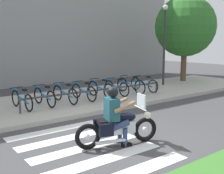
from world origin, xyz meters
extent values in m
plane|color=#424244|center=(0.00, 0.00, 0.00)|extent=(48.00, 48.00, 0.00)
cube|color=#B7B2A8|center=(0.00, 4.42, 0.07)|extent=(24.00, 4.40, 0.15)
cube|color=white|center=(-0.87, -1.60, 0.00)|extent=(2.80, 0.40, 0.01)
cube|color=white|center=(-0.87, -0.80, 0.00)|extent=(2.80, 0.40, 0.01)
cube|color=white|center=(-0.87, 0.00, 0.00)|extent=(2.80, 0.40, 0.01)
cube|color=white|center=(-0.87, 0.80, 0.00)|extent=(2.80, 0.40, 0.01)
cube|color=white|center=(-0.87, 1.60, 0.00)|extent=(2.80, 0.40, 0.01)
torus|color=black|center=(0.49, -0.53, 0.30)|extent=(0.61, 0.27, 0.60)
cylinder|color=silver|center=(0.49, -0.53, 0.30)|extent=(0.13, 0.13, 0.11)
torus|color=black|center=(-0.91, -0.13, 0.30)|extent=(0.61, 0.27, 0.60)
cylinder|color=silver|center=(-0.91, -0.13, 0.30)|extent=(0.13, 0.13, 0.11)
cube|color=silver|center=(-0.21, -0.33, 0.44)|extent=(0.85, 0.49, 0.28)
ellipsoid|color=black|center=(-0.02, -0.39, 0.66)|extent=(0.58, 0.41, 0.22)
cube|color=black|center=(-0.41, -0.27, 0.59)|extent=(0.62, 0.42, 0.10)
cube|color=black|center=(-0.50, -0.02, 0.48)|extent=(0.34, 0.20, 0.28)
cube|color=black|center=(-0.62, -0.44, 0.48)|extent=(0.34, 0.20, 0.28)
cylinder|color=silver|center=(0.35, -0.49, 0.85)|extent=(0.20, 0.60, 0.03)
sphere|color=white|center=(0.54, -0.54, 0.65)|extent=(0.18, 0.18, 0.18)
cube|color=silver|center=(0.38, -0.50, 1.03)|extent=(0.15, 0.40, 0.32)
cylinder|color=silver|center=(-0.49, -0.44, 0.18)|extent=(0.72, 0.28, 0.08)
cube|color=#1E4C59|center=(-0.36, -0.29, 0.89)|extent=(0.36, 0.46, 0.52)
sphere|color=black|center=(-0.33, -0.30, 1.29)|extent=(0.26, 0.26, 0.26)
cylinder|color=#9E7051|center=(-0.07, -0.14, 0.97)|extent=(0.52, 0.23, 0.26)
cylinder|color=#9E7051|center=(-0.20, -0.56, 0.97)|extent=(0.52, 0.23, 0.26)
cylinder|color=navy|center=(-0.17, -0.18, 0.53)|extent=(0.46, 0.26, 0.24)
cylinder|color=navy|center=(-0.05, -0.21, 0.23)|extent=(0.11, 0.11, 0.45)
cube|color=black|center=(-0.01, -0.22, 0.04)|extent=(0.26, 0.16, 0.08)
cylinder|color=navy|center=(-0.26, -0.48, 0.53)|extent=(0.46, 0.26, 0.24)
cylinder|color=navy|center=(-0.14, -0.52, 0.23)|extent=(0.11, 0.11, 0.45)
cube|color=black|center=(-0.10, -0.53, 0.04)|extent=(0.26, 0.16, 0.08)
torus|color=black|center=(-1.07, 4.50, 0.45)|extent=(0.10, 0.59, 0.59)
torus|color=black|center=(-0.97, 3.45, 0.45)|extent=(0.10, 0.59, 0.59)
cylinder|color=blue|center=(-1.02, 3.97, 0.51)|extent=(0.15, 0.94, 0.26)
cylinder|color=blue|center=(-0.99, 3.71, 0.66)|extent=(0.04, 0.04, 0.36)
cube|color=black|center=(-0.99, 3.71, 0.85)|extent=(0.12, 0.21, 0.06)
cylinder|color=black|center=(-1.06, 4.39, 0.85)|extent=(0.48, 0.08, 0.03)
cube|color=blue|center=(-1.07, 4.50, 0.78)|extent=(0.11, 0.29, 0.04)
torus|color=black|center=(-0.24, 4.45, 0.46)|extent=(0.11, 0.61, 0.61)
torus|color=black|center=(-0.15, 3.50, 0.46)|extent=(0.11, 0.61, 0.61)
cylinder|color=blue|center=(-0.19, 3.97, 0.52)|extent=(0.14, 0.86, 0.24)
cylinder|color=blue|center=(-0.17, 3.73, 0.68)|extent=(0.04, 0.04, 0.37)
cube|color=black|center=(-0.17, 3.73, 0.87)|extent=(0.12, 0.21, 0.06)
cylinder|color=black|center=(-0.23, 4.35, 0.87)|extent=(0.48, 0.08, 0.03)
cube|color=blue|center=(-0.24, 4.45, 0.79)|extent=(0.11, 0.29, 0.04)
torus|color=black|center=(0.58, 4.50, 0.46)|extent=(0.11, 0.62, 0.61)
torus|color=black|center=(0.68, 3.44, 0.46)|extent=(0.11, 0.62, 0.61)
cylinder|color=blue|center=(0.63, 3.97, 0.53)|extent=(0.15, 0.95, 0.26)
cylinder|color=blue|center=(0.65, 3.71, 0.68)|extent=(0.04, 0.04, 0.38)
cube|color=black|center=(0.65, 3.71, 0.87)|extent=(0.12, 0.21, 0.06)
cylinder|color=black|center=(0.59, 4.40, 0.87)|extent=(0.48, 0.08, 0.03)
cube|color=blue|center=(0.58, 4.50, 0.80)|extent=(0.11, 0.29, 0.04)
torus|color=black|center=(1.40, 4.48, 0.46)|extent=(0.11, 0.61, 0.60)
torus|color=black|center=(1.49, 3.47, 0.46)|extent=(0.11, 0.61, 0.60)
cylinder|color=blue|center=(1.45, 3.97, 0.52)|extent=(0.15, 0.91, 0.25)
cylinder|color=blue|center=(1.47, 3.72, 0.67)|extent=(0.04, 0.04, 0.37)
cube|color=black|center=(1.47, 3.72, 0.86)|extent=(0.12, 0.21, 0.06)
cylinder|color=black|center=(1.41, 4.38, 0.86)|extent=(0.48, 0.08, 0.03)
cube|color=blue|center=(1.40, 4.48, 0.79)|extent=(0.11, 0.29, 0.04)
torus|color=black|center=(2.22, 4.48, 0.48)|extent=(0.11, 0.65, 0.65)
torus|color=black|center=(2.32, 3.47, 0.48)|extent=(0.11, 0.65, 0.65)
cylinder|color=blue|center=(2.27, 3.97, 0.55)|extent=(0.15, 0.91, 0.25)
cylinder|color=blue|center=(2.29, 3.72, 0.71)|extent=(0.04, 0.04, 0.40)
cube|color=black|center=(2.29, 3.72, 0.91)|extent=(0.12, 0.21, 0.06)
cylinder|color=black|center=(2.23, 4.38, 0.91)|extent=(0.48, 0.08, 0.03)
cube|color=blue|center=(2.22, 4.48, 0.83)|extent=(0.11, 0.29, 0.04)
torus|color=black|center=(3.04, 4.45, 0.46)|extent=(0.11, 0.61, 0.61)
torus|color=black|center=(3.13, 3.50, 0.46)|extent=(0.11, 0.61, 0.61)
cylinder|color=blue|center=(3.09, 3.97, 0.52)|extent=(0.14, 0.85, 0.24)
cylinder|color=blue|center=(3.11, 3.74, 0.68)|extent=(0.04, 0.04, 0.37)
cube|color=black|center=(3.11, 3.74, 0.86)|extent=(0.12, 0.21, 0.06)
cylinder|color=black|center=(3.05, 4.35, 0.86)|extent=(0.48, 0.08, 0.03)
cube|color=blue|center=(3.04, 4.45, 0.79)|extent=(0.11, 0.29, 0.04)
torus|color=black|center=(3.86, 4.52, 0.48)|extent=(0.11, 0.65, 0.65)
torus|color=black|center=(3.96, 3.43, 0.48)|extent=(0.11, 0.65, 0.65)
cylinder|color=blue|center=(3.91, 3.97, 0.55)|extent=(0.15, 0.98, 0.26)
cylinder|color=blue|center=(3.93, 3.70, 0.71)|extent=(0.04, 0.04, 0.40)
cube|color=black|center=(3.93, 3.70, 0.91)|extent=(0.12, 0.21, 0.06)
cylinder|color=black|center=(3.87, 4.41, 0.91)|extent=(0.48, 0.08, 0.03)
cube|color=blue|center=(3.86, 4.52, 0.83)|extent=(0.11, 0.29, 0.04)
torus|color=black|center=(4.68, 4.51, 0.45)|extent=(0.10, 0.60, 0.59)
torus|color=black|center=(4.78, 3.44, 0.45)|extent=(0.10, 0.60, 0.59)
cylinder|color=blue|center=(4.73, 3.97, 0.51)|extent=(0.15, 0.96, 0.26)
cylinder|color=blue|center=(4.75, 3.70, 0.67)|extent=(0.04, 0.04, 0.36)
cube|color=black|center=(4.75, 3.70, 0.85)|extent=(0.12, 0.21, 0.06)
cylinder|color=black|center=(4.69, 4.40, 0.85)|extent=(0.48, 0.08, 0.03)
cube|color=blue|center=(4.68, 4.51, 0.78)|extent=(0.11, 0.29, 0.04)
cylinder|color=#333338|center=(1.86, 3.42, 0.60)|extent=(6.34, 0.07, 0.07)
cylinder|color=#333338|center=(-1.27, 3.42, 0.38)|extent=(0.06, 0.06, 0.45)
cylinder|color=#333338|center=(4.98, 3.42, 0.38)|extent=(0.06, 0.06, 0.45)
cylinder|color=#2D2D33|center=(6.96, 4.82, 2.05)|extent=(0.12, 0.12, 4.09)
sphere|color=white|center=(6.96, 4.82, 4.21)|extent=(0.28, 0.28, 0.28)
cylinder|color=brown|center=(9.13, 5.22, 1.06)|extent=(0.33, 0.33, 2.12)
sphere|color=#2D6B28|center=(9.13, 5.22, 3.35)|extent=(3.51, 3.51, 3.51)
camera|label=1|loc=(-4.02, -5.17, 2.41)|focal=43.65mm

